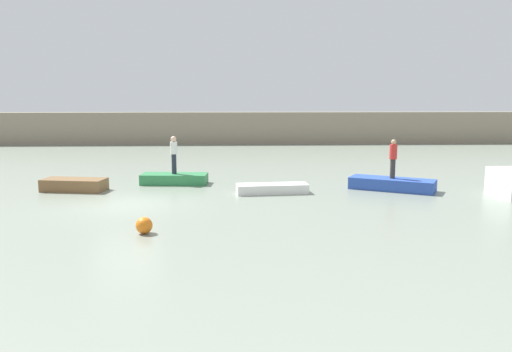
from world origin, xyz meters
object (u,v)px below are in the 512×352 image
Objects in this scene: rowboat_green at (174,179)px; person_white_shirt at (174,153)px; rowboat_white at (272,189)px; mooring_buoy at (144,225)px; rowboat_blue at (392,184)px; rowboat_brown at (74,185)px; person_red_shirt at (393,157)px.

rowboat_green is 1.22m from person_white_shirt.
mooring_buoy reaches higher than rowboat_white.
rowboat_blue is at bearing -11.73° from person_white_shirt.
rowboat_brown is 1.52× the size of person_white_shirt.
rowboat_brown is 1.58× the size of person_red_shirt.
mooring_buoy is (4.20, -7.15, -0.01)m from rowboat_brown.
rowboat_brown is at bearing 168.44° from rowboat_white.
rowboat_blue is at bearing 7.96° from rowboat_brown.
mooring_buoy is (-4.26, -6.22, 0.05)m from rowboat_white.
rowboat_blue reaches higher than rowboat_green.
rowboat_white is at bearing -30.18° from person_white_shirt.
mooring_buoy is at bearing -89.35° from person_white_shirt.
rowboat_brown is 0.88× the size of rowboat_green.
rowboat_brown reaches higher than rowboat_blue.
rowboat_white is 5.42m from person_red_shirt.
rowboat_blue is (13.70, -0.39, -0.00)m from rowboat_brown.
person_red_shirt reaches higher than rowboat_white.
rowboat_green is 5.04m from rowboat_white.
rowboat_green is at bearing 168.27° from person_red_shirt.
rowboat_blue reaches higher than mooring_buoy.
rowboat_blue is (5.24, 0.54, 0.06)m from rowboat_white.
rowboat_green is 1.78× the size of person_red_shirt.
person_red_shirt is 9.81m from person_white_shirt.
rowboat_blue is at bearing 35.43° from mooring_buoy.
mooring_buoy is (0.10, -8.75, 0.01)m from rowboat_green.
person_red_shirt is 0.97× the size of person_white_shirt.
rowboat_white is (4.36, -2.54, -0.04)m from rowboat_green.
person_white_shirt reaches higher than rowboat_blue.
person_white_shirt reaches higher than mooring_buoy.
person_red_shirt is at bearing 35.43° from mooring_buoy.
rowboat_green is 8.75m from mooring_buoy.
person_red_shirt reaches higher than mooring_buoy.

